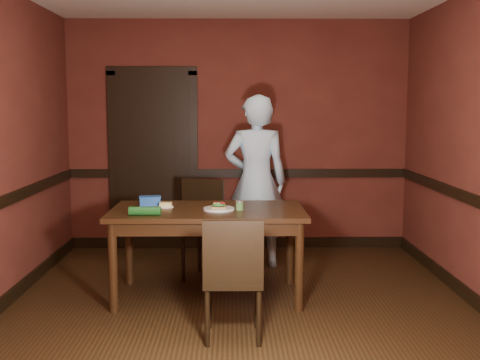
{
  "coord_description": "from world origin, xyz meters",
  "views": [
    {
      "loc": [
        -0.07,
        -4.87,
        1.69
      ],
      "look_at": [
        0.0,
        0.35,
        1.05
      ],
      "focal_mm": 45.0,
      "sensor_mm": 36.0,
      "label": 1
    }
  ],
  "objects_px": {
    "food_tub": "(150,201)",
    "chair_far": "(209,230)",
    "chair_near": "(233,277)",
    "sandwich_plate": "(219,208)",
    "cheese_saucer": "(166,205)",
    "dining_table": "(208,253)",
    "sauce_jar": "(240,205)",
    "person": "(256,181)"
  },
  "relations": [
    {
      "from": "food_tub",
      "to": "cheese_saucer",
      "type": "bearing_deg",
      "value": -44.9
    },
    {
      "from": "chair_near",
      "to": "dining_table",
      "type": "bearing_deg",
      "value": -76.96
    },
    {
      "from": "dining_table",
      "to": "sandwich_plate",
      "type": "xyz_separation_m",
      "value": [
        0.1,
        -0.06,
        0.42
      ]
    },
    {
      "from": "dining_table",
      "to": "food_tub",
      "type": "xyz_separation_m",
      "value": [
        -0.53,
        0.2,
        0.44
      ]
    },
    {
      "from": "dining_table",
      "to": "sandwich_plate",
      "type": "height_order",
      "value": "sandwich_plate"
    },
    {
      "from": "person",
      "to": "food_tub",
      "type": "distance_m",
      "value": 1.32
    },
    {
      "from": "sauce_jar",
      "to": "cheese_saucer",
      "type": "relative_size",
      "value": 0.59
    },
    {
      "from": "chair_far",
      "to": "person",
      "type": "bearing_deg",
      "value": 65.65
    },
    {
      "from": "dining_table",
      "to": "chair_far",
      "type": "bearing_deg",
      "value": 90.8
    },
    {
      "from": "chair_far",
      "to": "chair_near",
      "type": "bearing_deg",
      "value": -60.99
    },
    {
      "from": "chair_near",
      "to": "sandwich_plate",
      "type": "xyz_separation_m",
      "value": [
        -0.12,
        0.9,
        0.36
      ]
    },
    {
      "from": "dining_table",
      "to": "sandwich_plate",
      "type": "bearing_deg",
      "value": -31.6
    },
    {
      "from": "sandwich_plate",
      "to": "food_tub",
      "type": "xyz_separation_m",
      "value": [
        -0.63,
        0.26,
        0.02
      ]
    },
    {
      "from": "sandwich_plate",
      "to": "cheese_saucer",
      "type": "bearing_deg",
      "value": 162.92
    },
    {
      "from": "cheese_saucer",
      "to": "food_tub",
      "type": "xyz_separation_m",
      "value": [
        -0.16,
        0.12,
        0.02
      ]
    },
    {
      "from": "chair_far",
      "to": "cheese_saucer",
      "type": "xyz_separation_m",
      "value": [
        -0.37,
        -0.49,
        0.33
      ]
    },
    {
      "from": "sandwich_plate",
      "to": "food_tub",
      "type": "bearing_deg",
      "value": 157.52
    },
    {
      "from": "sandwich_plate",
      "to": "chair_far",
      "type": "bearing_deg",
      "value": 99.54
    },
    {
      "from": "sandwich_plate",
      "to": "person",
      "type": "bearing_deg",
      "value": 71.7
    },
    {
      "from": "cheese_saucer",
      "to": "sandwich_plate",
      "type": "bearing_deg",
      "value": -17.08
    },
    {
      "from": "chair_far",
      "to": "cheese_saucer",
      "type": "bearing_deg",
      "value": -106.5
    },
    {
      "from": "chair_near",
      "to": "cheese_saucer",
      "type": "distance_m",
      "value": 1.26
    },
    {
      "from": "dining_table",
      "to": "food_tub",
      "type": "bearing_deg",
      "value": 159.23
    },
    {
      "from": "person",
      "to": "cheese_saucer",
      "type": "height_order",
      "value": "person"
    },
    {
      "from": "dining_table",
      "to": "chair_far",
      "type": "xyz_separation_m",
      "value": [
        -0.01,
        0.58,
        0.09
      ]
    },
    {
      "from": "chair_near",
      "to": "food_tub",
      "type": "height_order",
      "value": "chair_near"
    },
    {
      "from": "chair_far",
      "to": "chair_near",
      "type": "relative_size",
      "value": 1.06
    },
    {
      "from": "chair_far",
      "to": "person",
      "type": "xyz_separation_m",
      "value": [
        0.48,
        0.48,
        0.42
      ]
    },
    {
      "from": "dining_table",
      "to": "chair_near",
      "type": "xyz_separation_m",
      "value": [
        0.22,
        -0.96,
        0.06
      ]
    },
    {
      "from": "dining_table",
      "to": "sauce_jar",
      "type": "xyz_separation_m",
      "value": [
        0.28,
        -0.07,
        0.44
      ]
    },
    {
      "from": "sauce_jar",
      "to": "sandwich_plate",
      "type": "bearing_deg",
      "value": 177.89
    },
    {
      "from": "cheese_saucer",
      "to": "food_tub",
      "type": "distance_m",
      "value": 0.19
    },
    {
      "from": "person",
      "to": "food_tub",
      "type": "bearing_deg",
      "value": 39.34
    },
    {
      "from": "chair_far",
      "to": "sandwich_plate",
      "type": "distance_m",
      "value": 0.73
    },
    {
      "from": "chair_far",
      "to": "sauce_jar",
      "type": "xyz_separation_m",
      "value": [
        0.29,
        -0.64,
        0.35
      ]
    },
    {
      "from": "sauce_jar",
      "to": "person",
      "type": "bearing_deg",
      "value": 80.52
    },
    {
      "from": "chair_far",
      "to": "sauce_jar",
      "type": "relative_size",
      "value": 11.61
    },
    {
      "from": "food_tub",
      "to": "chair_far",
      "type": "bearing_deg",
      "value": 27.22
    },
    {
      "from": "dining_table",
      "to": "food_tub",
      "type": "relative_size",
      "value": 8.01
    },
    {
      "from": "chair_near",
      "to": "cheese_saucer",
      "type": "bearing_deg",
      "value": -60.06
    },
    {
      "from": "chair_near",
      "to": "sandwich_plate",
      "type": "bearing_deg",
      "value": -82.15
    },
    {
      "from": "chair_far",
      "to": "person",
      "type": "relative_size",
      "value": 0.53
    }
  ]
}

